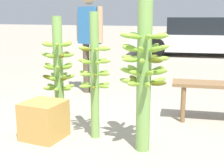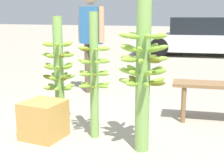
{
  "view_description": "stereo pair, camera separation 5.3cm",
  "coord_description": "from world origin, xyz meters",
  "px_view_note": "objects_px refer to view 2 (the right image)",
  "views": [
    {
      "loc": [
        1.52,
        -2.63,
        1.3
      ],
      "look_at": [
        0.06,
        0.66,
        0.52
      ],
      "focal_mm": 50.0,
      "sensor_mm": 36.0,
      "label": 1
    },
    {
      "loc": [
        1.56,
        -2.61,
        1.3
      ],
      "look_at": [
        0.06,
        0.66,
        0.52
      ],
      "focal_mm": 50.0,
      "sensor_mm": 36.0,
      "label": 2
    }
  ],
  "objects_px": {
    "banana_stalk_right": "(143,70)",
    "produce_crate": "(44,120)",
    "vendor_person": "(91,32)",
    "banana_stalk_center": "(94,74)",
    "banana_stalk_left": "(59,69)",
    "parked_car": "(204,37)"
  },
  "relations": [
    {
      "from": "banana_stalk_center",
      "to": "banana_stalk_right",
      "type": "distance_m",
      "value": 0.6
    },
    {
      "from": "banana_stalk_left",
      "to": "parked_car",
      "type": "bearing_deg",
      "value": 85.98
    },
    {
      "from": "banana_stalk_left",
      "to": "banana_stalk_right",
      "type": "bearing_deg",
      "value": -17.83
    },
    {
      "from": "vendor_person",
      "to": "banana_stalk_center",
      "type": "bearing_deg",
      "value": -42.87
    },
    {
      "from": "parked_car",
      "to": "banana_stalk_right",
      "type": "bearing_deg",
      "value": 172.93
    },
    {
      "from": "banana_stalk_center",
      "to": "banana_stalk_right",
      "type": "height_order",
      "value": "banana_stalk_right"
    },
    {
      "from": "banana_stalk_right",
      "to": "vendor_person",
      "type": "height_order",
      "value": "vendor_person"
    },
    {
      "from": "parked_car",
      "to": "banana_stalk_center",
      "type": "bearing_deg",
      "value": 168.9
    },
    {
      "from": "banana_stalk_left",
      "to": "banana_stalk_center",
      "type": "xyz_separation_m",
      "value": [
        0.64,
        -0.29,
        0.03
      ]
    },
    {
      "from": "banana_stalk_center",
      "to": "vendor_person",
      "type": "relative_size",
      "value": 0.78
    },
    {
      "from": "banana_stalk_left",
      "to": "vendor_person",
      "type": "distance_m",
      "value": 1.57
    },
    {
      "from": "banana_stalk_center",
      "to": "parked_car",
      "type": "relative_size",
      "value": 0.29
    },
    {
      "from": "banana_stalk_right",
      "to": "produce_crate",
      "type": "height_order",
      "value": "banana_stalk_right"
    },
    {
      "from": "banana_stalk_right",
      "to": "banana_stalk_left",
      "type": "bearing_deg",
      "value": 162.17
    },
    {
      "from": "banana_stalk_right",
      "to": "parked_car",
      "type": "height_order",
      "value": "banana_stalk_right"
    },
    {
      "from": "banana_stalk_right",
      "to": "vendor_person",
      "type": "xyz_separation_m",
      "value": [
        -1.57,
        1.88,
        0.24
      ]
    },
    {
      "from": "banana_stalk_right",
      "to": "vendor_person",
      "type": "relative_size",
      "value": 0.88
    },
    {
      "from": "vendor_person",
      "to": "produce_crate",
      "type": "height_order",
      "value": "vendor_person"
    },
    {
      "from": "banana_stalk_left",
      "to": "banana_stalk_center",
      "type": "height_order",
      "value": "banana_stalk_center"
    },
    {
      "from": "banana_stalk_right",
      "to": "produce_crate",
      "type": "xyz_separation_m",
      "value": [
        -1.08,
        -0.14,
        -0.6
      ]
    },
    {
      "from": "banana_stalk_center",
      "to": "parked_car",
      "type": "height_order",
      "value": "banana_stalk_center"
    },
    {
      "from": "banana_stalk_left",
      "to": "produce_crate",
      "type": "xyz_separation_m",
      "value": [
        0.14,
        -0.53,
        -0.47
      ]
    }
  ]
}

